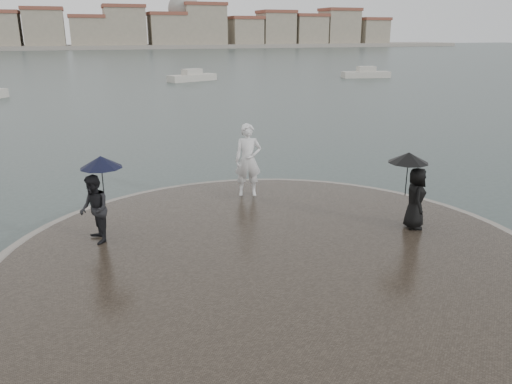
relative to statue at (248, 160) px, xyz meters
name	(u,v)px	position (x,y,z in m)	size (l,w,h in m)	color
ground	(354,364)	(-0.80, -7.83, -1.45)	(400.00, 400.00, 0.00)	#2B3835
kerb_ring	(275,264)	(-0.80, -4.33, -1.29)	(12.50, 12.50, 0.32)	gray
quay_tip	(275,263)	(-0.80, -4.33, -1.27)	(11.90, 11.90, 0.36)	#2D261E
statue	(248,160)	(0.00, 0.00, 0.00)	(0.79, 0.52, 2.17)	silver
visitor_left	(96,198)	(-4.43, -2.20, 0.00)	(1.11, 1.03, 2.04)	black
visitor_right	(414,186)	(3.04, -3.87, 0.01)	(1.14, 1.05, 1.95)	black
far_skyline	(65,30)	(-7.09, 152.88, 4.16)	(260.00, 20.00, 37.00)	gray
boats	(203,81)	(7.18, 36.33, -1.07)	(44.70, 14.79, 1.50)	#BBB6A8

